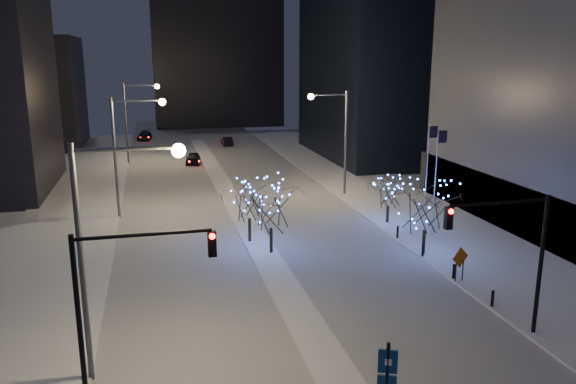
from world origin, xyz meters
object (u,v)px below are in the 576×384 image
object	(u,v)px
car_far	(145,136)
street_lamp_east	(337,129)
car_mid	(227,141)
street_lamp_w_mid	(127,140)
holiday_tree_plaza_far	(389,191)
holiday_tree_plaza_near	(426,207)
construction_sign	(460,261)
traffic_signal_west	(121,289)
traffic_signal_east	(514,244)
holiday_tree_median_far	(249,201)
car_near	(193,158)
street_lamp_w_near	(107,229)
wayfinding_sign	(387,381)
holiday_tree_median_near	(271,204)
street_lamp_w_far	(134,112)

from	to	relation	value
car_far	street_lamp_east	bearing A→B (deg)	-59.17
car_mid	street_lamp_w_mid	bearing A→B (deg)	68.97
street_lamp_w_mid	car_far	distance (m)	45.98
car_mid	holiday_tree_plaza_far	size ratio (longest dim) A/B	0.97
holiday_tree_plaza_near	construction_sign	size ratio (longest dim) A/B	2.46
street_lamp_east	traffic_signal_west	distance (m)	35.30
traffic_signal_east	holiday_tree_median_far	bearing A→B (deg)	119.21
car_mid	holiday_tree_plaza_near	world-z (taller)	holiday_tree_plaza_near
traffic_signal_east	car_near	world-z (taller)	traffic_signal_east
street_lamp_w_near	street_lamp_east	distance (m)	33.85
traffic_signal_west	holiday_tree_plaza_near	distance (m)	22.74
street_lamp_w_mid	street_lamp_east	size ratio (longest dim) A/B	1.00
holiday_tree_plaza_far	car_far	bearing A→B (deg)	110.01
wayfinding_sign	traffic_signal_west	bearing A→B (deg)	176.59
car_near	construction_sign	distance (m)	44.07
street_lamp_east	holiday_tree_plaza_far	size ratio (longest dim) A/B	2.45
traffic_signal_east	holiday_tree_median_near	world-z (taller)	traffic_signal_east
street_lamp_w_far	holiday_tree_plaza_near	xyz separation A→B (m)	(19.44, -39.49, -3.08)
holiday_tree_median_far	street_lamp_east	bearing A→B (deg)	48.88
street_lamp_w_near	holiday_tree_plaza_near	bearing A→B (deg)	28.39
car_near	construction_sign	xyz separation A→B (m)	(12.40, -42.29, 0.73)
traffic_signal_west	wayfinding_sign	bearing A→B (deg)	-26.61
street_lamp_w_near	traffic_signal_east	xyz separation A→B (m)	(17.88, -1.00, -1.74)
car_mid	holiday_tree_plaza_near	xyz separation A→B (m)	(6.44, -51.44, 2.77)
street_lamp_east	car_far	size ratio (longest dim) A/B	2.08
street_lamp_w_near	holiday_tree_plaza_near	size ratio (longest dim) A/B	1.91
car_near	car_far	size ratio (longest dim) A/B	0.86
traffic_signal_west	holiday_tree_median_near	distance (m)	17.64
street_lamp_w_near	street_lamp_w_mid	distance (m)	25.00
street_lamp_w_mid	holiday_tree_plaza_far	world-z (taller)	street_lamp_w_mid
street_lamp_w_far	holiday_tree_plaza_near	bearing A→B (deg)	-63.80
wayfinding_sign	holiday_tree_plaza_near	bearing A→B (deg)	82.38
traffic_signal_east	street_lamp_w_far	bearing A→B (deg)	109.32
car_mid	wayfinding_sign	bearing A→B (deg)	85.28
holiday_tree_plaza_near	car_mid	bearing A→B (deg)	97.14
holiday_tree_plaza_near	holiday_tree_plaza_far	size ratio (longest dim) A/B	1.28
street_lamp_w_mid	car_near	world-z (taller)	street_lamp_w_mid
street_lamp_w_far	car_far	world-z (taller)	street_lamp_w_far
car_near	holiday_tree_plaza_near	world-z (taller)	holiday_tree_plaza_near
street_lamp_w_far	traffic_signal_west	xyz separation A→B (m)	(0.50, -52.00, -1.74)
street_lamp_w_mid	holiday_tree_median_far	xyz separation A→B (m)	(8.44, -9.12, -3.33)
street_lamp_w_far	holiday_tree_median_near	distance (m)	38.15
street_lamp_w_mid	car_mid	distance (m)	39.60
street_lamp_w_mid	holiday_tree_plaza_far	size ratio (longest dim) A/B	2.45
car_mid	holiday_tree_median_far	xyz separation A→B (m)	(-4.56, -46.07, 2.52)
holiday_tree_median_far	wayfinding_sign	world-z (taller)	holiday_tree_median_far
holiday_tree_plaza_near	traffic_signal_west	bearing A→B (deg)	-146.55
traffic_signal_west	wayfinding_sign	distance (m)	10.18
traffic_signal_west	car_far	xyz separation A→B (m)	(0.35, 72.61, -4.06)
holiday_tree_median_near	holiday_tree_plaza_near	xyz separation A→B (m)	(10.00, -2.65, -0.12)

